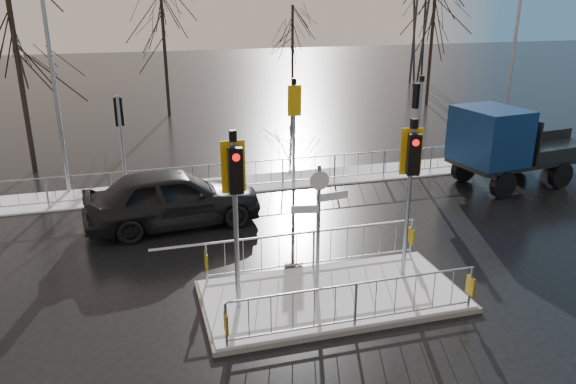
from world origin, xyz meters
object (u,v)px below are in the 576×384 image
object	(u,v)px
car_far_lane	(173,197)
street_lamp_left	(53,64)
traffic_island	(332,284)
street_lamp_right	(515,55)
flatbed_truck	(508,144)

from	to	relation	value
car_far_lane	street_lamp_left	world-z (taller)	street_lamp_left
traffic_island	street_lamp_right	size ratio (longest dim) A/B	0.75
street_lamp_right	traffic_island	bearing A→B (deg)	-141.27
traffic_island	flatbed_truck	size ratio (longest dim) A/B	0.91
street_lamp_right	flatbed_truck	bearing A→B (deg)	-124.17
flatbed_truck	street_lamp_right	bearing A→B (deg)	55.83
flatbed_truck	street_lamp_left	size ratio (longest dim) A/B	0.81
flatbed_truck	street_lamp_left	world-z (taller)	street_lamp_left
car_far_lane	street_lamp_right	size ratio (longest dim) A/B	0.66
car_far_lane	street_lamp_left	xyz separation A→B (m)	(-3.30, 4.05, 3.60)
traffic_island	street_lamp_left	xyz separation A→B (m)	(-6.42, 9.49, 4.10)
traffic_island	street_lamp_right	xyz separation A→B (m)	(10.58, 8.49, 4.00)
traffic_island	car_far_lane	world-z (taller)	traffic_island
flatbed_truck	car_far_lane	bearing A→B (deg)	-177.74
flatbed_truck	street_lamp_right	size ratio (longest dim) A/B	0.83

